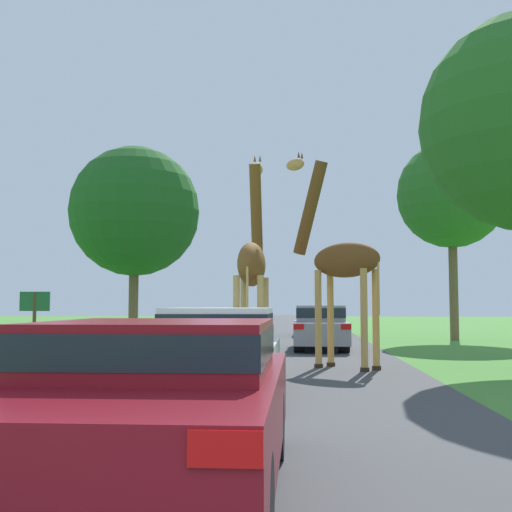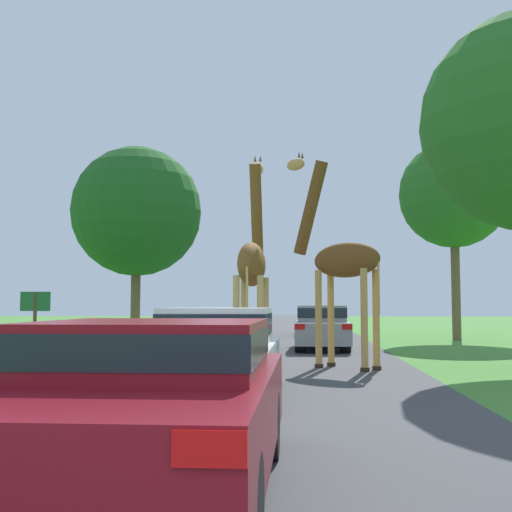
% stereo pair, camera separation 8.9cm
% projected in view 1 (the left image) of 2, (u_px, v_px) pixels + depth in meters
% --- Properties ---
extents(road, '(6.85, 120.00, 0.00)m').
position_uv_depth(road, '(286.00, 336.00, 30.76)').
color(road, '#424244').
rests_on(road, ground).
extents(giraffe_near_road, '(0.75, 2.71, 5.23)m').
position_uv_depth(giraffe_near_road, '(252.00, 263.00, 14.61)').
color(giraffe_near_road, tan).
rests_on(giraffe_near_road, ground).
extents(giraffe_companion, '(2.40, 2.03, 5.40)m').
position_uv_depth(giraffe_companion, '(339.00, 260.00, 15.36)').
color(giraffe_companion, tan).
rests_on(giraffe_companion, ground).
extents(car_lead_maroon, '(1.90, 4.37, 1.38)m').
position_uv_depth(car_lead_maroon, '(159.00, 401.00, 5.08)').
color(car_lead_maroon, maroon).
rests_on(car_lead_maroon, ground).
extents(car_queue_right, '(1.97, 4.76, 1.41)m').
position_uv_depth(car_queue_right, '(318.00, 320.00, 31.33)').
color(car_queue_right, '#144C28').
rests_on(car_queue_right, ground).
extents(car_queue_left, '(1.75, 4.12, 1.47)m').
position_uv_depth(car_queue_left, '(320.00, 327.00, 21.41)').
color(car_queue_left, gray).
rests_on(car_queue_left, ground).
extents(car_far_ahead, '(1.87, 4.35, 1.45)m').
position_uv_depth(car_far_ahead, '(219.00, 349.00, 10.53)').
color(car_far_ahead, silver).
rests_on(car_far_ahead, ground).
extents(tree_centre_back, '(5.57, 5.57, 8.29)m').
position_uv_depth(tree_centre_back, '(135.00, 212.00, 27.55)').
color(tree_centre_back, brown).
rests_on(tree_centre_back, ground).
extents(tree_right_cluster, '(4.63, 4.63, 8.55)m').
position_uv_depth(tree_right_cluster, '(451.00, 195.00, 27.49)').
color(tree_right_cluster, brown).
rests_on(tree_right_cluster, ground).
extents(sign_post, '(0.70, 0.08, 1.80)m').
position_uv_depth(sign_post, '(34.00, 316.00, 14.57)').
color(sign_post, '#4C3823').
rests_on(sign_post, ground).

